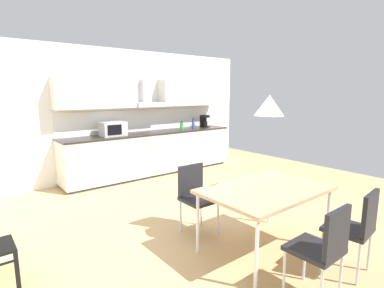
# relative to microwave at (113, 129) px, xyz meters

# --- Properties ---
(ground_plane) EXTENTS (8.67, 8.94, 0.02)m
(ground_plane) POSITION_rel_microwave_xyz_m (0.14, -2.65, -1.08)
(ground_plane) COLOR tan
(wall_back) EXTENTS (6.93, 0.10, 2.68)m
(wall_back) POSITION_rel_microwave_xyz_m (0.14, 0.38, 0.27)
(wall_back) COLOR white
(wall_back) RESTS_ON ground_plane
(kitchen_counter) EXTENTS (3.93, 0.69, 0.93)m
(kitchen_counter) POSITION_rel_microwave_xyz_m (0.91, 0.00, -0.60)
(kitchen_counter) COLOR #333333
(kitchen_counter) RESTS_ON ground_plane
(backsplash_tile) EXTENTS (3.91, 0.02, 0.48)m
(backsplash_tile) POSITION_rel_microwave_xyz_m (0.91, 0.32, 0.10)
(backsplash_tile) COLOR silver
(backsplash_tile) RESTS_ON kitchen_counter
(upper_wall_cabinets) EXTENTS (3.91, 0.40, 0.60)m
(upper_wall_cabinets) POSITION_rel_microwave_xyz_m (0.91, 0.16, 0.69)
(upper_wall_cabinets) COLOR beige
(microwave) EXTENTS (0.48, 0.35, 0.28)m
(microwave) POSITION_rel_microwave_xyz_m (0.00, 0.00, 0.00)
(microwave) COLOR #ADADB2
(microwave) RESTS_ON kitchen_counter
(coffee_maker) EXTENTS (0.18, 0.19, 0.30)m
(coffee_maker) POSITION_rel_microwave_xyz_m (2.42, 0.03, 0.01)
(coffee_maker) COLOR black
(coffee_maker) RESTS_ON kitchen_counter
(bottle_green) EXTENTS (0.07, 0.07, 0.20)m
(bottle_green) POSITION_rel_microwave_xyz_m (1.67, -0.04, -0.05)
(bottle_green) COLOR green
(bottle_green) RESTS_ON kitchen_counter
(bottle_blue) EXTENTS (0.06, 0.06, 0.26)m
(bottle_blue) POSITION_rel_microwave_xyz_m (2.03, -0.02, -0.03)
(bottle_blue) COLOR blue
(bottle_blue) RESTS_ON kitchen_counter
(dining_table) EXTENTS (1.39, 0.95, 0.74)m
(dining_table) POSITION_rel_microwave_xyz_m (0.18, -3.62, -0.38)
(dining_table) COLOR tan
(dining_table) RESTS_ON ground_plane
(chair_near_left) EXTENTS (0.41, 0.41, 0.87)m
(chair_near_left) POSITION_rel_microwave_xyz_m (-0.13, -4.47, -0.54)
(chair_near_left) COLOR black
(chair_near_left) RESTS_ON ground_plane
(chair_near_right) EXTENTS (0.44, 0.44, 0.87)m
(chair_near_right) POSITION_rel_microwave_xyz_m (0.50, -4.47, -0.54)
(chair_near_right) COLOR black
(chair_near_right) RESTS_ON ground_plane
(chair_far_left) EXTENTS (0.41, 0.41, 0.87)m
(chair_far_left) POSITION_rel_microwave_xyz_m (-0.13, -2.76, -0.54)
(chair_far_left) COLOR black
(chair_far_left) RESTS_ON ground_plane
(pendant_lamp) EXTENTS (0.32, 0.32, 0.22)m
(pendant_lamp) POSITION_rel_microwave_xyz_m (0.18, -3.62, 0.58)
(pendant_lamp) COLOR silver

